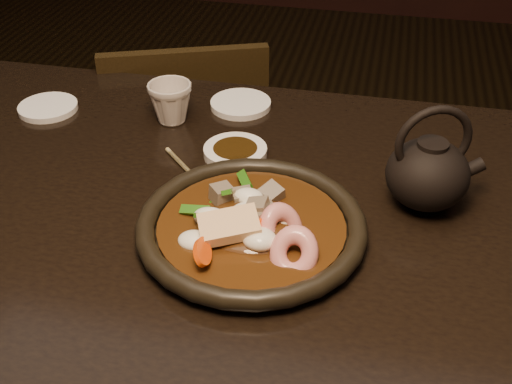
% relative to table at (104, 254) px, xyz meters
% --- Properties ---
extents(table, '(1.60, 0.90, 0.75)m').
position_rel_table_xyz_m(table, '(0.00, 0.00, 0.00)').
color(table, black).
rests_on(table, floor).
extents(chair, '(0.48, 0.48, 0.78)m').
position_rel_table_xyz_m(chair, '(-0.07, 0.61, -0.25)').
color(chair, black).
rests_on(chair, floor).
extents(plate, '(0.31, 0.31, 0.03)m').
position_rel_table_xyz_m(plate, '(0.23, -0.00, 0.09)').
color(plate, black).
rests_on(plate, table).
extents(stirfry, '(0.20, 0.22, 0.07)m').
position_rel_table_xyz_m(stirfry, '(0.23, -0.01, 0.10)').
color(stirfry, '#381E0A').
rests_on(stirfry, plate).
extents(soy_dish, '(0.10, 0.10, 0.01)m').
position_rel_table_xyz_m(soy_dish, '(0.16, 0.19, 0.08)').
color(soy_dish, white).
rests_on(soy_dish, table).
extents(saucer_left, '(0.11, 0.11, 0.01)m').
position_rel_table_xyz_m(saucer_left, '(-0.21, 0.27, 0.08)').
color(saucer_left, white).
rests_on(saucer_left, table).
extents(saucer_right, '(0.11, 0.11, 0.01)m').
position_rel_table_xyz_m(saucer_right, '(0.13, 0.36, 0.08)').
color(saucer_right, white).
rests_on(saucer_right, table).
extents(tea_cup, '(0.08, 0.07, 0.08)m').
position_rel_table_xyz_m(tea_cup, '(0.02, 0.28, 0.12)').
color(tea_cup, beige).
rests_on(tea_cup, table).
extents(chopsticks, '(0.18, 0.18, 0.01)m').
position_rel_table_xyz_m(chopsticks, '(0.13, 0.09, 0.08)').
color(chopsticks, tan).
rests_on(chopsticks, table).
extents(teapot, '(0.14, 0.12, 0.16)m').
position_rel_table_xyz_m(teapot, '(0.45, 0.12, 0.14)').
color(teapot, black).
rests_on(teapot, table).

